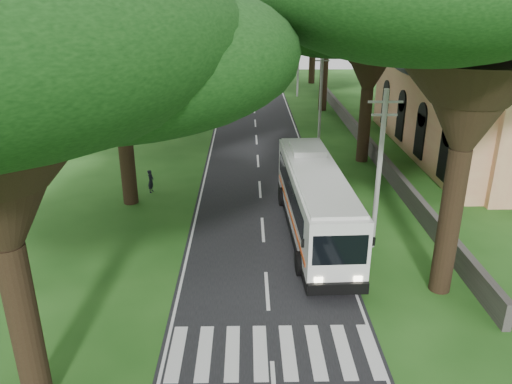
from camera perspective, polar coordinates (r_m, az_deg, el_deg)
name	(u,v)px	position (r m, az deg, el deg)	size (l,w,h in m)	color
ground	(269,319)	(20.38, 1.50, -14.28)	(140.00, 140.00, 0.00)	#1D4915
road	(257,143)	(43.17, 0.08, 5.62)	(8.00, 120.00, 0.04)	black
crosswalk	(271,352)	(18.80, 1.77, -17.86)	(8.00, 3.00, 0.01)	silver
property_wall	(364,139)	(43.17, 12.20, 5.94)	(0.35, 50.00, 1.20)	#383533
church	(490,93)	(42.94, 25.18, 10.23)	(14.00, 24.00, 11.60)	#E4926F
pole_near	(379,169)	(24.61, 13.90, 2.59)	(1.60, 0.24, 8.00)	gray
pole_mid	(321,92)	(43.64, 7.43, 11.25)	(1.60, 0.24, 8.00)	gray
pole_far	(298,62)	(63.27, 4.84, 14.56)	(1.60, 0.24, 8.00)	gray
tree_l_mida	(111,5)	(29.37, -16.19, 19.82)	(16.00, 16.00, 14.88)	black
tree_r_mida	(374,7)	(37.53, 13.35, 19.93)	(14.70, 14.70, 14.38)	black
coach_bus	(315,199)	(26.27, 6.72, -0.83)	(3.26, 12.51, 3.66)	white
distant_car_a	(247,98)	(58.58, -1.03, 10.67)	(1.73, 4.30, 1.47)	#AEADB2
distant_car_b	(231,79)	(72.85, -2.82, 12.80)	(1.47, 4.20, 1.38)	navy
distant_car_c	(269,71)	(81.13, 1.49, 13.69)	(1.78, 4.37, 1.27)	maroon
pedestrian	(151,181)	(32.82, -11.93, 1.23)	(0.55, 0.36, 1.50)	black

